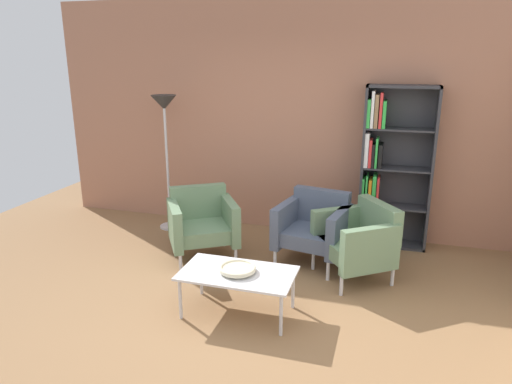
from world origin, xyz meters
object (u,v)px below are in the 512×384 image
Objects in this scene: armchair_near_window at (202,222)px; coffee_table_low at (238,275)px; bookshelf_tall at (388,168)px; floor_lamp_torchiere at (165,119)px; armchair_by_bookshelf at (359,239)px; armchair_spare_guest at (314,226)px; decorative_bowl at (238,269)px.

coffee_table_low is at bearing -85.99° from armchair_near_window.
floor_lamp_torchiere is (-2.73, -0.25, 0.51)m from bookshelf_tall.
floor_lamp_torchiere reaches higher than armchair_near_window.
armchair_by_bookshelf is (0.95, 1.04, 0.05)m from coffee_table_low.
armchair_spare_guest is at bearing -133.08° from bookshelf_tall.
coffee_table_low is 1.31m from armchair_near_window.
armchair_spare_guest is at bearing 70.42° from decorative_bowl.
decorative_bowl is at bearing -98.49° from armchair_spare_guest.
armchair_near_window and armchair_by_bookshelf have the same top height.
bookshelf_tall reaches higher than decorative_bowl.
coffee_table_low is 1.35m from armchair_spare_guest.
armchair_near_window reaches higher than coffee_table_low.
coffee_table_low is 1.21× the size of armchair_spare_guest.
bookshelf_tall reaches higher than floor_lamp_torchiere.
armchair_near_window is 0.54× the size of floor_lamp_torchiere.
armchair_by_bookshelf is (1.73, -0.01, 0.00)m from armchair_near_window.
decorative_bowl is 0.34× the size of armchair_by_bookshelf.
coffee_table_low is 0.07m from decorative_bowl.
armchair_spare_guest reaches higher than coffee_table_low.
armchair_spare_guest is at bearing -14.30° from floor_lamp_torchiere.
coffee_table_low is 3.12× the size of decorative_bowl.
armchair_by_bookshelf is at bearing -13.48° from armchair_spare_guest.
armchair_spare_guest and armchair_near_window have the same top height.
armchair_near_window is 1.49m from floor_lamp_torchiere.
armchair_by_bookshelf is (0.50, -0.23, 0.00)m from armchair_spare_guest.
decorative_bowl is 0.18× the size of floor_lamp_torchiere.
coffee_table_low is at bearing -79.07° from armchair_by_bookshelf.
decorative_bowl is 1.30m from armchair_near_window.
floor_lamp_torchiere reaches higher than armchair_spare_guest.
floor_lamp_torchiere is (-0.78, 0.74, 1.03)m from armchair_near_window.
bookshelf_tall reaches higher than armchair_spare_guest.
bookshelf_tall is 2.30× the size of armchair_spare_guest.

